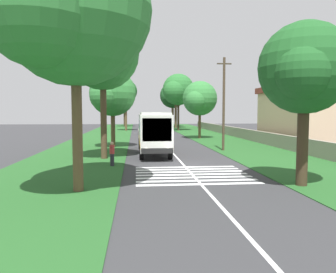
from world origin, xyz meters
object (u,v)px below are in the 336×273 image
roadside_tree_left_0 (124,94)px  roadside_tree_left_4 (111,94)px  roadside_tree_left_3 (71,15)px  roadside_tree_right_0 (175,93)px  trailing_minibus_0 (159,122)px  trailing_car_1 (144,131)px  roadside_building (310,114)px  roadside_tree_right_2 (199,99)px  trailing_car_2 (163,128)px  coach_bus (153,130)px  roadside_tree_right_1 (302,71)px  pedestrian (112,153)px  roadside_tree_left_2 (101,56)px  trailing_car_0 (147,133)px  roadside_tree_left_1 (125,92)px  roadside_tree_right_4 (177,90)px  utility_pole (224,103)px  roadside_tree_right_3 (172,96)px

roadside_tree_left_0 → roadside_tree_left_4: bearing=-179.6°
roadside_tree_left_3 → roadside_tree_right_0: 62.00m
trailing_minibus_0 → roadside_tree_left_3: bearing=172.0°
trailing_car_1 → roadside_building: bearing=-133.6°
roadside_tree_right_0 → trailing_car_1: bearing=160.7°
roadside_tree_right_2 → roadside_building: 14.85m
trailing_car_2 → roadside_tree_right_2: (-15.59, -3.73, 4.88)m
coach_bus → roadside_tree_left_4: bearing=36.9°
roadside_tree_left_0 → roadside_tree_right_1: size_ratio=1.33×
roadside_tree_left_4 → pedestrian: size_ratio=4.84×
roadside_tree_left_0 → roadside_tree_right_2: (-38.85, -11.79, -2.63)m
roadside_tree_left_2 → roadside_tree_left_4: roadside_tree_left_2 is taller
coach_bus → trailing_car_0: size_ratio=2.60×
trailing_car_0 → roadside_tree_left_3: 32.92m
coach_bus → pedestrian: coach_bus is taller
trailing_car_1 → roadside_tree_left_1: bearing=15.3°
roadside_tree_left_0 → roadside_tree_right_0: roadside_tree_right_0 is taller
roadside_tree_left_2 → pedestrian: (-3.88, -1.03, -7.28)m
coach_bus → roadside_tree_right_2: roadside_tree_right_2 is taller
roadside_tree_right_2 → roadside_building: (-9.53, -11.20, -2.06)m
roadside_tree_left_1 → trailing_minibus_0: bearing=-47.9°
roadside_tree_right_1 → roadside_tree_left_4: bearing=29.0°
roadside_tree_right_4 → roadside_tree_left_4: bearing=160.4°
roadside_tree_left_2 → roadside_tree_left_1: bearing=-0.9°
roadside_tree_left_0 → roadside_tree_right_2: roadside_tree_left_0 is taller
roadside_tree_left_1 → pedestrian: 44.14m
trailing_car_1 → roadside_building: 26.07m
utility_pole → pedestrian: (-8.34, 10.12, -3.75)m
roadside_tree_left_3 → roadside_tree_right_2: size_ratio=1.49×
utility_pole → roadside_building: utility_pole is taller
trailing_minibus_0 → roadside_tree_right_3: (11.01, -4.12, 6.20)m
roadside_tree_left_3 → roadside_tree_right_1: 11.53m
trailing_car_1 → roadside_tree_left_2: (-27.51, 4.00, 7.52)m
roadside_tree_right_2 → pedestrian: 25.74m
roadside_tree_right_0 → roadside_tree_right_1: (-60.76, 0.83, -2.23)m
roadside_tree_left_0 → trailing_car_1: bearing=-172.1°
coach_bus → utility_pole: utility_pole is taller
pedestrian → utility_pole: bearing=-50.5°
roadside_tree_right_3 → roadside_building: bearing=-167.2°
roadside_tree_right_0 → roadside_tree_right_4: (-10.58, 0.79, -0.02)m
trailing_car_0 → trailing_minibus_0: 25.64m
roadside_tree_left_0 → roadside_tree_right_1: 69.80m
roadside_tree_right_1 → roadside_tree_left_1: bearing=11.6°
roadside_tree_right_1 → coach_bus: bearing=25.6°
roadside_tree_left_4 → trailing_car_0: bearing=-19.2°
roadside_tree_left_1 → roadside_tree_left_4: size_ratio=1.24×
trailing_car_2 → pedestrian: (-38.62, 6.79, 0.24)m
trailing_minibus_0 → roadside_building: size_ratio=0.43×
roadside_tree_left_1 → roadside_tree_right_2: size_ratio=1.26×
trailing_minibus_0 → roadside_tree_right_3: roadside_tree_right_3 is taller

